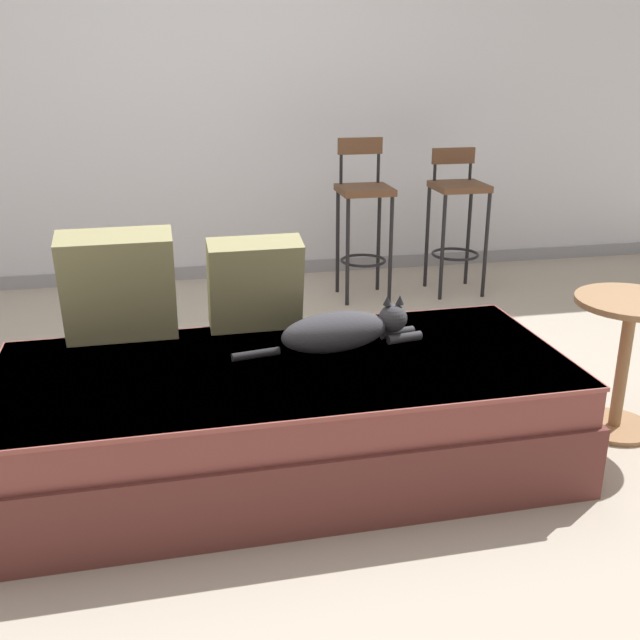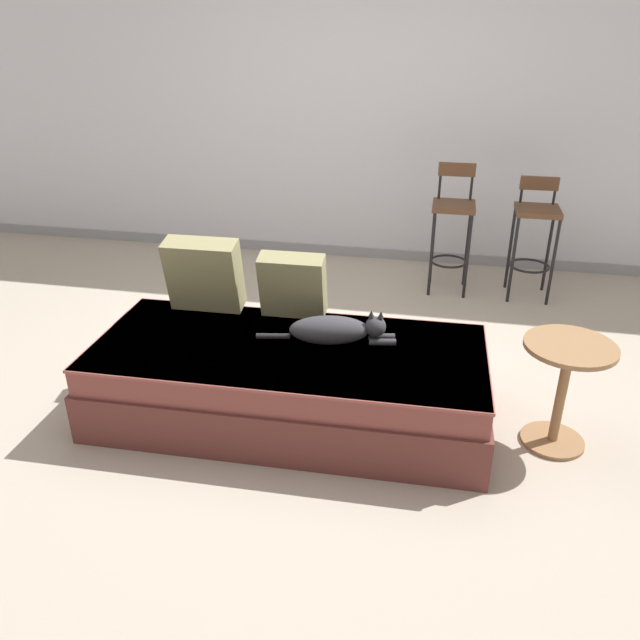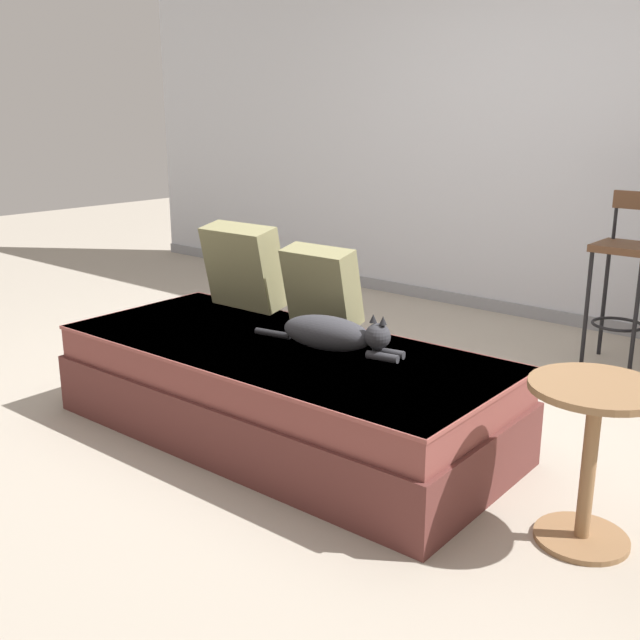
{
  "view_description": "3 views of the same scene",
  "coord_description": "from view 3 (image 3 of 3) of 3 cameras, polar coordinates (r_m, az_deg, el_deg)",
  "views": [
    {
      "loc": [
        -0.38,
        -2.86,
        1.49
      ],
      "look_at": [
        0.15,
        -0.3,
        0.55
      ],
      "focal_mm": 42.0,
      "sensor_mm": 36.0,
      "label": 1
    },
    {
      "loc": [
        0.74,
        -3.19,
        1.98
      ],
      "look_at": [
        0.15,
        -0.3,
        0.55
      ],
      "focal_mm": 35.0,
      "sensor_mm": 36.0,
      "label": 2
    },
    {
      "loc": [
        2.18,
        -2.69,
        1.43
      ],
      "look_at": [
        0.15,
        -0.3,
        0.55
      ],
      "focal_mm": 42.0,
      "sensor_mm": 36.0,
      "label": 3
    }
  ],
  "objects": [
    {
      "name": "side_table",
      "position": [
        2.67,
        19.97,
        -8.67
      ],
      "size": [
        0.44,
        0.44,
        0.57
      ],
      "color": "olive",
      "rests_on": "ground"
    },
    {
      "name": "couch",
      "position": [
        3.39,
        -3.05,
        -5.29
      ],
      "size": [
        2.1,
        0.96,
        0.43
      ],
      "color": "brown",
      "rests_on": "ground"
    },
    {
      "name": "bar_stool_near_window",
      "position": [
        4.57,
        22.2,
        3.67
      ],
      "size": [
        0.32,
        0.32,
        0.99
      ],
      "color": "black",
      "rests_on": "ground"
    },
    {
      "name": "cat",
      "position": [
        3.21,
        1.01,
        -1.06
      ],
      "size": [
        0.74,
        0.24,
        0.19
      ],
      "color": "#333338",
      "rests_on": "couch"
    },
    {
      "name": "wall_back_panel",
      "position": [
        5.4,
        17.0,
        13.67
      ],
      "size": [
        8.0,
        0.1,
        2.6
      ],
      "primitive_type": "cube",
      "color": "silver",
      "rests_on": "ground"
    },
    {
      "name": "ground_plane",
      "position": [
        3.75,
        1.23,
        -6.74
      ],
      "size": [
        16.0,
        16.0,
        0.0
      ],
      "primitive_type": "plane",
      "color": "#A89E8E",
      "rests_on": "ground"
    },
    {
      "name": "wall_baseboard_trim",
      "position": [
        5.53,
        15.74,
        0.59
      ],
      "size": [
        8.0,
        0.02,
        0.09
      ],
      "primitive_type": "cube",
      "color": "gray",
      "rests_on": "ground"
    },
    {
      "name": "throw_pillow_corner",
      "position": [
        3.9,
        -5.85,
        4.08
      ],
      "size": [
        0.43,
        0.24,
        0.44
      ],
      "color": "#847F56",
      "rests_on": "couch"
    },
    {
      "name": "throw_pillow_middle",
      "position": [
        3.56,
        0.13,
        2.6
      ],
      "size": [
        0.37,
        0.21,
        0.39
      ],
      "color": "#847F56",
      "rests_on": "couch"
    }
  ]
}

